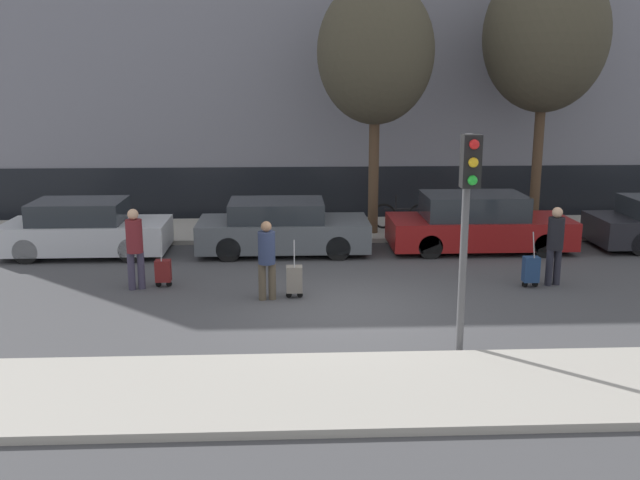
# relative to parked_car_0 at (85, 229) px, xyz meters

# --- Properties ---
(ground_plane) EXTENTS (80.00, 80.00, 0.00)m
(ground_plane) POSITION_rel_parked_car_0_xyz_m (6.13, -4.57, -0.64)
(ground_plane) COLOR #424244
(sidewalk_near) EXTENTS (28.00, 2.50, 0.12)m
(sidewalk_near) POSITION_rel_parked_car_0_xyz_m (6.13, -8.32, -0.58)
(sidewalk_near) COLOR #A39E93
(sidewalk_near) RESTS_ON ground_plane
(sidewalk_far) EXTENTS (28.00, 3.00, 0.12)m
(sidewalk_far) POSITION_rel_parked_car_0_xyz_m (6.13, 2.43, -0.58)
(sidewalk_far) COLOR #A39E93
(sidewalk_far) RESTS_ON ground_plane
(building_facade) EXTENTS (28.00, 2.64, 10.17)m
(building_facade) POSITION_rel_parked_car_0_xyz_m (6.13, 5.93, 4.43)
(building_facade) COLOR slate
(building_facade) RESTS_ON ground_plane
(parked_car_0) EXTENTS (3.99, 1.81, 1.37)m
(parked_car_0) POSITION_rel_parked_car_0_xyz_m (0.00, 0.00, 0.00)
(parked_car_0) COLOR #B7BABF
(parked_car_0) RESTS_ON ground_plane
(parked_car_1) EXTENTS (4.26, 1.86, 1.33)m
(parked_car_1) POSITION_rel_parked_car_0_xyz_m (4.89, 0.01, -0.01)
(parked_car_1) COLOR #4C5156
(parked_car_1) RESTS_ON ground_plane
(parked_car_2) EXTENTS (4.59, 1.86, 1.46)m
(parked_car_2) POSITION_rel_parked_car_0_xyz_m (9.88, 0.04, 0.03)
(parked_car_2) COLOR maroon
(parked_car_2) RESTS_ON ground_plane
(pedestrian_left) EXTENTS (0.34, 0.34, 1.71)m
(pedestrian_left) POSITION_rel_parked_car_0_xyz_m (1.86, -3.05, 0.33)
(pedestrian_left) COLOR #383347
(pedestrian_left) RESTS_ON ground_plane
(trolley_left) EXTENTS (0.34, 0.29, 1.12)m
(trolley_left) POSITION_rel_parked_car_0_xyz_m (2.39, -2.90, -0.30)
(trolley_left) COLOR maroon
(trolley_left) RESTS_ON ground_plane
(pedestrian_center) EXTENTS (0.35, 0.34, 1.60)m
(pedestrian_center) POSITION_rel_parked_car_0_xyz_m (4.61, -3.90, 0.26)
(pedestrian_center) COLOR #4C4233
(pedestrian_center) RESTS_ON ground_plane
(trolley_center) EXTENTS (0.34, 0.29, 1.20)m
(trolley_center) POSITION_rel_parked_car_0_xyz_m (5.16, -3.80, -0.26)
(trolley_center) COLOR slate
(trolley_center) RESTS_ON ground_plane
(pedestrian_right) EXTENTS (0.34, 0.34, 1.69)m
(pedestrian_right) POSITION_rel_parked_car_0_xyz_m (10.69, -3.15, 0.31)
(pedestrian_right) COLOR #23232D
(pedestrian_right) RESTS_ON ground_plane
(trolley_right) EXTENTS (0.34, 0.29, 1.20)m
(trolley_right) POSITION_rel_parked_car_0_xyz_m (10.15, -3.29, -0.26)
(trolley_right) COLOR navy
(trolley_right) RESTS_ON ground_plane
(traffic_light) EXTENTS (0.28, 0.47, 3.51)m
(traffic_light) POSITION_rel_parked_car_0_xyz_m (7.79, -6.93, 1.87)
(traffic_light) COLOR #515154
(traffic_light) RESTS_ON ground_plane
(parked_bicycle) EXTENTS (1.77, 0.06, 0.96)m
(parked_bicycle) POSITION_rel_parked_car_0_xyz_m (8.30, 2.24, -0.15)
(parked_bicycle) COLOR black
(parked_bicycle) RESTS_ON sidewalk_far
(bare_tree_near_crossing) EXTENTS (3.10, 3.10, 6.76)m
(bare_tree_near_crossing) POSITION_rel_parked_car_0_xyz_m (7.40, 1.73, 4.32)
(bare_tree_near_crossing) COLOR #4C3826
(bare_tree_near_crossing) RESTS_ON sidewalk_far
(bare_tree_down_street) EXTENTS (3.39, 3.39, 7.40)m
(bare_tree_down_street) POSITION_rel_parked_car_0_xyz_m (12.12, 2.29, 4.78)
(bare_tree_down_street) COLOR #4C3826
(bare_tree_down_street) RESTS_ON sidewalk_far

